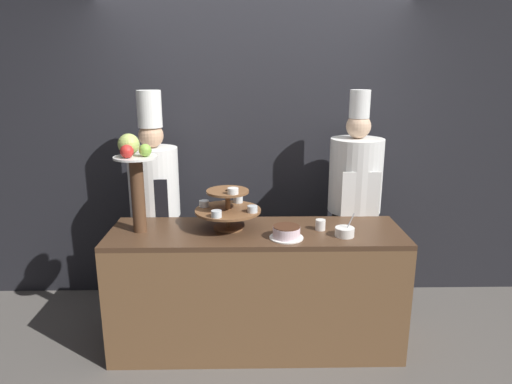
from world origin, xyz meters
The scene contains 10 objects.
ground_plane centered at (0.00, 0.00, 0.00)m, with size 14.00×14.00×0.00m, color #5B5651.
wall_back centered at (0.00, 1.19, 1.40)m, with size 10.00×0.06×2.80m.
buffet_counter centered at (0.00, 0.30, 0.44)m, with size 2.04×0.61×0.89m.
tiered_stand centered at (-0.20, 0.34, 1.05)m, with size 0.46×0.46×0.32m.
fruit_pedestal centered at (-0.82, 0.32, 1.32)m, with size 0.29×0.29×0.67m.
cake_round centered at (0.20, 0.15, 0.93)m, with size 0.23×0.23×0.08m.
cup_white centered at (0.45, 0.31, 0.92)m, with size 0.07×0.07×0.07m.
serving_bowl_near centered at (0.59, 0.18, 0.92)m, with size 0.13×0.13×0.16m.
chef_left centered at (-0.80, 0.80, 0.97)m, with size 0.39×0.39×1.82m.
chef_center_left centered at (0.79, 0.80, 0.98)m, with size 0.42×0.42×1.82m.
Camera 1 is at (-0.06, -2.68, 1.97)m, focal length 32.00 mm.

